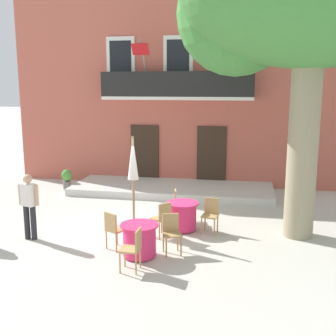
{
  "coord_description": "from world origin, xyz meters",
  "views": [
    {
      "loc": [
        2.84,
        -10.74,
        3.79
      ],
      "look_at": [
        0.46,
        1.71,
        1.3
      ],
      "focal_mm": 44.82,
      "sensor_mm": 36.0,
      "label": 1
    }
  ],
  "objects_px": {
    "pedestrian_mid_plaza": "(29,203)",
    "cafe_chair_middle_1": "(134,247)",
    "cafe_table_middle": "(139,240)",
    "ground_planter_left": "(67,178)",
    "cafe_umbrella": "(133,171)",
    "cafe_chair_middle_0": "(114,228)",
    "cafe_table_near_tree": "(182,216)",
    "cafe_chair_near_tree_0": "(179,203)",
    "cafe_chair_near_tree_1": "(162,217)",
    "cafe_chair_near_tree_2": "(211,213)",
    "cafe_chair_middle_2": "(171,231)"
  },
  "relations": [
    {
      "from": "cafe_chair_near_tree_1",
      "to": "cafe_chair_near_tree_2",
      "type": "bearing_deg",
      "value": 26.3
    },
    {
      "from": "cafe_chair_middle_1",
      "to": "cafe_chair_middle_2",
      "type": "height_order",
      "value": "same"
    },
    {
      "from": "cafe_chair_middle_1",
      "to": "cafe_umbrella",
      "type": "xyz_separation_m",
      "value": [
        -0.6,
        2.19,
        1.14
      ]
    },
    {
      "from": "cafe_chair_near_tree_0",
      "to": "cafe_chair_near_tree_1",
      "type": "relative_size",
      "value": 1.0
    },
    {
      "from": "cafe_chair_near_tree_1",
      "to": "cafe_chair_middle_2",
      "type": "distance_m",
      "value": 1.04
    },
    {
      "from": "cafe_chair_near_tree_0",
      "to": "cafe_chair_middle_0",
      "type": "xyz_separation_m",
      "value": [
        -1.15,
        -2.37,
        0.0
      ]
    },
    {
      "from": "cafe_chair_near_tree_1",
      "to": "cafe_chair_middle_0",
      "type": "relative_size",
      "value": 1.0
    },
    {
      "from": "cafe_table_near_tree",
      "to": "cafe_table_middle",
      "type": "relative_size",
      "value": 1.0
    },
    {
      "from": "cafe_table_near_tree",
      "to": "cafe_table_middle",
      "type": "height_order",
      "value": "same"
    },
    {
      "from": "cafe_chair_near_tree_2",
      "to": "ground_planter_left",
      "type": "relative_size",
      "value": 1.22
    },
    {
      "from": "cafe_chair_near_tree_2",
      "to": "cafe_chair_near_tree_0",
      "type": "bearing_deg",
      "value": 141.18
    },
    {
      "from": "cafe_chair_near_tree_0",
      "to": "ground_planter_left",
      "type": "bearing_deg",
      "value": 148.14
    },
    {
      "from": "cafe_chair_middle_0",
      "to": "cafe_chair_middle_2",
      "type": "xyz_separation_m",
      "value": [
        1.36,
        0.06,
        0.0
      ]
    },
    {
      "from": "cafe_chair_middle_0",
      "to": "cafe_table_middle",
      "type": "bearing_deg",
      "value": -23.39
    },
    {
      "from": "cafe_table_near_tree",
      "to": "pedestrian_mid_plaza",
      "type": "relative_size",
      "value": 0.52
    },
    {
      "from": "cafe_chair_near_tree_2",
      "to": "pedestrian_mid_plaza",
      "type": "height_order",
      "value": "pedestrian_mid_plaza"
    },
    {
      "from": "cafe_table_near_tree",
      "to": "cafe_chair_middle_1",
      "type": "xyz_separation_m",
      "value": [
        -0.6,
        -2.69,
        0.14
      ]
    },
    {
      "from": "cafe_chair_middle_1",
      "to": "cafe_chair_middle_2",
      "type": "relative_size",
      "value": 1.0
    },
    {
      "from": "cafe_chair_near_tree_1",
      "to": "ground_planter_left",
      "type": "distance_m",
      "value": 6.22
    },
    {
      "from": "cafe_umbrella",
      "to": "pedestrian_mid_plaza",
      "type": "height_order",
      "value": "cafe_umbrella"
    },
    {
      "from": "cafe_chair_near_tree_0",
      "to": "cafe_chair_near_tree_1",
      "type": "bearing_deg",
      "value": -98.72
    },
    {
      "from": "cafe_chair_near_tree_0",
      "to": "ground_planter_left",
      "type": "distance_m",
      "value": 5.55
    },
    {
      "from": "cafe_chair_middle_1",
      "to": "pedestrian_mid_plaza",
      "type": "bearing_deg",
      "value": 156.73
    },
    {
      "from": "cafe_table_near_tree",
      "to": "cafe_chair_near_tree_2",
      "type": "relative_size",
      "value": 0.95
    },
    {
      "from": "pedestrian_mid_plaza",
      "to": "cafe_chair_middle_1",
      "type": "bearing_deg",
      "value": -23.27
    },
    {
      "from": "cafe_chair_near_tree_2",
      "to": "cafe_chair_middle_2",
      "type": "relative_size",
      "value": 1.0
    },
    {
      "from": "cafe_chair_middle_1",
      "to": "cafe_table_middle",
      "type": "bearing_deg",
      "value": 95.4
    },
    {
      "from": "cafe_table_near_tree",
      "to": "cafe_chair_middle_1",
      "type": "height_order",
      "value": "cafe_chair_middle_1"
    },
    {
      "from": "cafe_table_middle",
      "to": "ground_planter_left",
      "type": "bearing_deg",
      "value": 127.22
    },
    {
      "from": "cafe_table_near_tree",
      "to": "cafe_chair_near_tree_1",
      "type": "distance_m",
      "value": 0.77
    },
    {
      "from": "cafe_chair_near_tree_0",
      "to": "cafe_chair_near_tree_1",
      "type": "height_order",
      "value": "same"
    },
    {
      "from": "cafe_chair_middle_2",
      "to": "cafe_umbrella",
      "type": "height_order",
      "value": "cafe_umbrella"
    },
    {
      "from": "cafe_chair_middle_0",
      "to": "cafe_chair_middle_1",
      "type": "height_order",
      "value": "same"
    },
    {
      "from": "pedestrian_mid_plaza",
      "to": "cafe_chair_near_tree_2",
      "type": "bearing_deg",
      "value": 16.99
    },
    {
      "from": "cafe_table_middle",
      "to": "cafe_chair_middle_0",
      "type": "relative_size",
      "value": 0.95
    },
    {
      "from": "cafe_chair_middle_1",
      "to": "ground_planter_left",
      "type": "distance_m",
      "value": 7.68
    },
    {
      "from": "cafe_umbrella",
      "to": "cafe_chair_middle_2",
      "type": "bearing_deg",
      "value": -42.24
    },
    {
      "from": "cafe_umbrella",
      "to": "ground_planter_left",
      "type": "height_order",
      "value": "cafe_umbrella"
    },
    {
      "from": "cafe_chair_middle_1",
      "to": "cafe_chair_middle_2",
      "type": "distance_m",
      "value": 1.26
    },
    {
      "from": "cafe_chair_near_tree_2",
      "to": "cafe_chair_middle_1",
      "type": "distance_m",
      "value": 2.97
    },
    {
      "from": "cafe_chair_near_tree_0",
      "to": "cafe_chair_near_tree_2",
      "type": "xyz_separation_m",
      "value": [
        0.96,
        -0.77,
        0.0
      ]
    },
    {
      "from": "cafe_table_near_tree",
      "to": "cafe_chair_middle_0",
      "type": "xyz_separation_m",
      "value": [
        -1.36,
        -1.64,
        0.14
      ]
    },
    {
      "from": "cafe_chair_near_tree_0",
      "to": "cafe_chair_middle_2",
      "type": "relative_size",
      "value": 1.0
    },
    {
      "from": "cafe_table_near_tree",
      "to": "cafe_chair_near_tree_2",
      "type": "xyz_separation_m",
      "value": [
        0.75,
        -0.05,
        0.14
      ]
    },
    {
      "from": "cafe_chair_near_tree_0",
      "to": "cafe_chair_middle_1",
      "type": "distance_m",
      "value": 3.44
    },
    {
      "from": "cafe_table_middle",
      "to": "cafe_chair_middle_2",
      "type": "relative_size",
      "value": 0.95
    },
    {
      "from": "cafe_chair_near_tree_0",
      "to": "cafe_umbrella",
      "type": "relative_size",
      "value": 0.36
    },
    {
      "from": "cafe_chair_near_tree_0",
      "to": "cafe_chair_near_tree_1",
      "type": "distance_m",
      "value": 1.37
    },
    {
      "from": "cafe_chair_near_tree_2",
      "to": "cafe_chair_middle_2",
      "type": "distance_m",
      "value": 1.72
    },
    {
      "from": "cafe_umbrella",
      "to": "pedestrian_mid_plaza",
      "type": "xyz_separation_m",
      "value": [
        -2.44,
        -0.88,
        -0.73
      ]
    }
  ]
}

